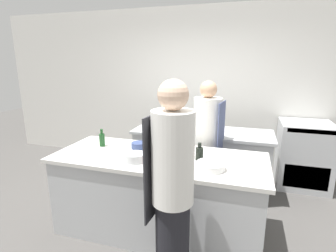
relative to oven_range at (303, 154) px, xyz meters
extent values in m
plane|color=#4C4947|center=(-1.75, -1.71, -0.50)|extent=(16.00, 16.00, 0.00)
cube|color=silver|center=(-1.75, 0.42, 0.90)|extent=(8.00, 0.06, 2.80)
cube|color=#B7BABC|center=(-1.75, -1.71, -0.07)|extent=(2.20, 0.89, 0.85)
cube|color=silver|center=(-1.75, -1.71, 0.38)|extent=(2.29, 0.93, 0.04)
cube|color=#B7BABC|center=(-1.48, -0.53, -0.07)|extent=(1.93, 0.70, 0.85)
cube|color=#B7BABC|center=(-1.48, -0.53, 0.38)|extent=(2.01, 0.73, 0.04)
cube|color=#B7BABC|center=(0.00, 0.00, 0.00)|extent=(0.74, 0.73, 0.99)
cube|color=black|center=(0.00, -0.36, -0.22)|extent=(0.59, 0.01, 0.35)
cube|color=black|center=(0.00, -0.36, 0.46)|extent=(0.63, 0.01, 0.06)
cylinder|color=black|center=(-1.38, -2.45, -0.09)|extent=(0.28, 0.28, 0.81)
cylinder|color=white|center=(-1.38, -2.45, 0.68)|extent=(0.33, 0.33, 0.73)
cube|color=#2D2D33|center=(-1.55, -2.43, 0.58)|extent=(0.04, 0.31, 0.85)
sphere|color=beige|center=(-1.38, -2.45, 1.16)|extent=(0.23, 0.23, 0.23)
cylinder|color=black|center=(-1.35, -0.96, -0.12)|extent=(0.30, 0.30, 0.76)
cylinder|color=white|center=(-1.35, -0.96, 0.60)|extent=(0.36, 0.36, 0.68)
cube|color=#4C567F|center=(-1.17, -0.98, 0.51)|extent=(0.06, 0.34, 0.79)
sphere|color=tan|center=(-1.35, -0.96, 1.05)|extent=(0.21, 0.21, 0.21)
cylinder|color=#19471E|center=(-2.51, -1.60, 0.47)|extent=(0.07, 0.07, 0.15)
cylinder|color=#19471E|center=(-2.51, -1.60, 0.58)|extent=(0.03, 0.03, 0.06)
cylinder|color=#B2A84C|center=(-1.60, -1.41, 0.47)|extent=(0.07, 0.07, 0.15)
cylinder|color=#B2A84C|center=(-1.60, -1.41, 0.57)|extent=(0.03, 0.03, 0.06)
cylinder|color=black|center=(-1.31, -1.70, 0.46)|extent=(0.08, 0.08, 0.13)
cylinder|color=black|center=(-1.31, -1.70, 0.56)|extent=(0.04, 0.04, 0.05)
cylinder|color=silver|center=(-1.74, -2.00, 0.50)|extent=(0.07, 0.07, 0.21)
cylinder|color=silver|center=(-1.74, -2.00, 0.65)|extent=(0.03, 0.03, 0.08)
cylinder|color=#2D5175|center=(-1.91, -1.36, 0.50)|extent=(0.07, 0.07, 0.21)
cylinder|color=#2D5175|center=(-1.91, -1.36, 0.65)|extent=(0.03, 0.03, 0.08)
cylinder|color=white|center=(-1.16, -1.91, 0.43)|extent=(0.28, 0.28, 0.07)
cylinder|color=#B7BABC|center=(-1.93, -1.93, 0.44)|extent=(0.21, 0.21, 0.08)
cylinder|color=navy|center=(-2.06, -1.54, 0.43)|extent=(0.17, 0.17, 0.07)
cylinder|color=navy|center=(-1.82, -1.49, 0.44)|extent=(0.18, 0.18, 0.09)
cylinder|color=#B2382D|center=(-1.74, -1.89, 0.44)|extent=(0.08, 0.08, 0.09)
cylinder|color=#B7BABC|center=(-1.71, -0.61, 0.51)|extent=(0.31, 0.31, 0.23)
camera|label=1|loc=(-0.87, -4.23, 1.40)|focal=28.00mm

